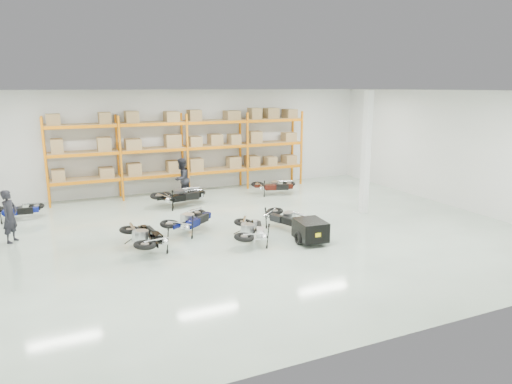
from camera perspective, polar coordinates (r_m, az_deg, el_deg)
name	(u,v)px	position (r m, az deg, el deg)	size (l,w,h in m)	color
room	(239,165)	(14.22, -2.11, 3.43)	(18.00, 18.00, 18.00)	#B8CEBB
pallet_rack	(185,142)	(20.30, -8.91, 6.18)	(11.28, 0.98, 3.62)	orange
structural_column	(366,153)	(17.22, 13.59, 4.75)	(0.25, 0.25, 4.50)	white
moto_blue_centre	(189,216)	(14.88, -8.34, -3.03)	(0.78, 1.76, 1.08)	#070C46
moto_silver_left	(251,226)	(13.71, -0.66, -4.32)	(0.78, 1.75, 1.07)	#B8B9BF
moto_black_far_left	(145,233)	(13.44, -13.75, -4.94)	(0.81, 1.83, 1.12)	black
moto_touring_right	(286,214)	(15.14, 3.75, -2.74)	(0.75, 1.68, 1.03)	black
trailer	(310,230)	(13.83, 6.81, -4.77)	(0.90, 1.71, 0.71)	black
moto_back_a	(16,207)	(18.21, -27.84, -1.66)	(0.69, 1.56, 0.95)	navy
moto_back_b	(183,193)	(18.38, -9.14, -0.11)	(0.72, 1.63, 1.00)	#A2A5AC
moto_back_c	(180,192)	(18.16, -9.52, -0.01)	(0.85, 1.90, 1.16)	black
moto_back_d	(274,183)	(19.93, 2.25, 1.12)	(0.75, 1.68, 1.03)	#3A100B
person_left	(10,216)	(15.63, -28.41, -2.69)	(0.59, 0.39, 1.62)	black
person_back	(182,179)	(19.24, -9.29, 1.62)	(0.85, 0.66, 1.74)	black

